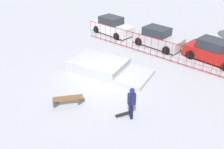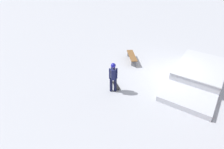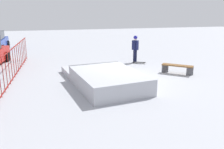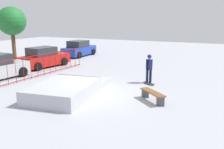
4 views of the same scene
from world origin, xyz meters
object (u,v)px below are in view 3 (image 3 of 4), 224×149
(skate_ramp, at_px, (104,78))
(skateboard, at_px, (139,62))
(skater, at_px, (135,47))
(park_bench, at_px, (177,67))

(skate_ramp, height_order, skateboard, skate_ramp)
(skate_ramp, bearing_deg, skateboard, -48.63)
(skater, xyz_separation_m, park_bench, (-3.24, -1.18, -0.65))
(skater, relative_size, skateboard, 2.16)
(skate_ramp, relative_size, park_bench, 3.90)
(skater, xyz_separation_m, skateboard, (-0.40, -0.13, -0.93))
(skateboard, bearing_deg, park_bench, -41.02)
(park_bench, bearing_deg, skate_ramp, 101.62)
(skate_ramp, xyz_separation_m, park_bench, (0.86, -4.17, 0.04))
(skate_ramp, bearing_deg, skater, -44.54)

